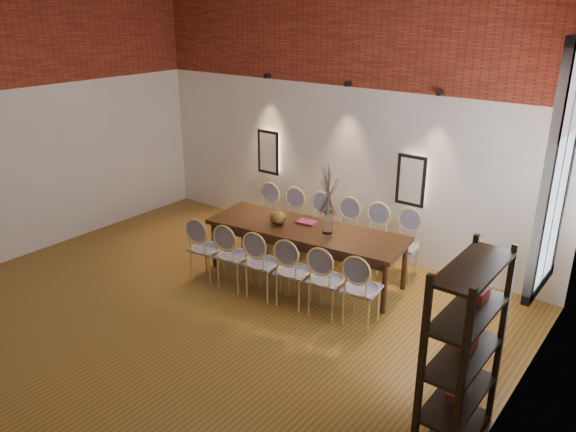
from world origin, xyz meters
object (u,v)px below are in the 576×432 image
Objects in this scene: dining_table at (305,253)px; chair_near_e at (327,279)px; chair_far_d at (343,233)px; chair_near_b at (234,255)px; chair_near_c at (263,263)px; chair_far_b at (289,221)px; chair_near_d at (294,271)px; shelving_rack at (463,357)px; chair_far_a at (264,216)px; chair_far_f at (403,246)px; chair_near_a at (207,248)px; bowl at (278,218)px; chair_far_e at (372,239)px; chair_far_c at (315,227)px; book at (307,222)px; chair_near_f at (362,288)px; vase at (328,222)px.

chair_near_e is (0.78, -0.63, 0.09)m from dining_table.
chair_near_b is at bearing 57.47° from chair_far_d.
chair_near_c is 1.00× the size of chair_far_b.
chair_near_d is 1.45m from chair_far_d.
shelving_rack is (2.58, -1.10, 0.43)m from chair_near_d.
chair_far_a is 2.32m from chair_far_f.
chair_near_c is 0.93m from chair_near_e.
chair_near_a is 1.85m from chair_near_e.
chair_far_b reaches higher than bowl.
chair_far_e is at bearing 46.27° from chair_near_b.
chair_near_b is 1.53m from chair_far_c.
chair_far_c is 1.00× the size of chair_far_e.
chair_near_c is 1.72m from chair_far_a.
chair_far_e and chair_far_f have the same top height.
chair_far_f is 3.62× the size of book.
shelving_rack reaches higher than chair_far_e.
chair_near_b reaches higher than bowl.
shelving_rack reaches higher than chair_far_d.
chair_far_f is (1.06, 0.87, 0.09)m from dining_table.
chair_near_f is 1.00× the size of chair_far_e.
chair_near_b is 1.00× the size of chair_far_f.
chair_far_d is 3.62× the size of book.
dining_table is at bearing 46.27° from chair_near_b.
bowl is (-0.26, 0.65, 0.37)m from chair_near_c.
dining_table is at bearing 133.73° from chair_near_e.
shelving_rack is (2.90, -1.80, 0.53)m from dining_table.
shelving_rack is (3.68, -2.43, 0.43)m from chair_far_b.
chair_far_a is 1.39m from chair_far_d.
chair_far_a is at bearing -0.00° from chair_far_b.
chair_near_c and chair_near_e have the same top height.
chair_far_c is (0.74, 1.56, 0.00)m from chair_near_a.
chair_far_d is (-0.18, 1.44, 0.00)m from chair_near_d.
shelving_rack reaches higher than chair_near_e.
vase is at bearing 0.00° from dining_table.
chair_near_b is at bearing 38.10° from chair_far_f.
chair_near_c is 1.00× the size of chair_far_c.
dining_table is at bearing -58.51° from book.
bowl is at bearing 105.01° from chair_near_c.
chair_near_f is 2.11m from shelving_rack.
chair_near_d and chair_far_a have the same top height.
chair_near_a and chair_far_f have the same top height.
chair_far_c is at bearing 107.69° from dining_table.
chair_far_a is at bearing 161.20° from vase.
bowl is 3.72m from shelving_rack.
chair_near_b is at bearing 180.00° from chair_near_e.
chair_near_d and chair_far_f have the same top height.
dining_table is at bearing 147.90° from chair_far_a.
chair_far_a and chair_far_c have the same top height.
chair_near_e reaches higher than bowl.
shelving_rack is at bearing -35.55° from vase.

